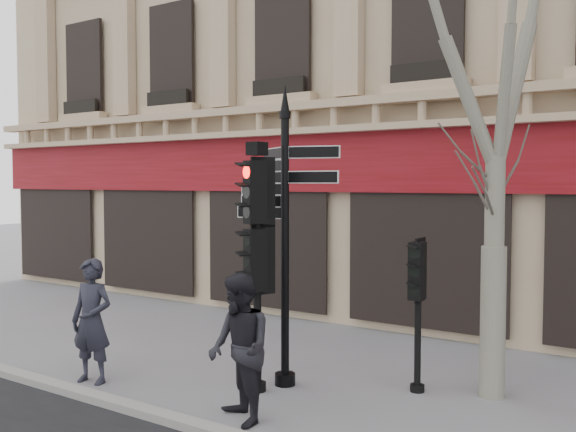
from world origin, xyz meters
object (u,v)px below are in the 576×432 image
at_px(fingerpost, 285,184).
at_px(traffic_signal_secondary, 418,287).
at_px(pedestrian_a, 92,321).
at_px(pedestrian_b, 239,349).
at_px(traffic_signal_main, 257,235).

distance_m(fingerpost, traffic_signal_secondary, 2.55).
bearing_deg(traffic_signal_secondary, pedestrian_a, -154.29).
bearing_deg(pedestrian_b, traffic_signal_main, 147.85).
bearing_deg(pedestrian_b, fingerpost, 135.16).
xyz_separation_m(traffic_signal_main, pedestrian_a, (-2.42, -1.12, -1.39)).
distance_m(traffic_signal_main, traffic_signal_secondary, 2.54).
height_order(traffic_signal_main, pedestrian_b, traffic_signal_main).
height_order(traffic_signal_main, traffic_signal_secondary, traffic_signal_main).
distance_m(pedestrian_a, pedestrian_b, 3.00).
bearing_deg(traffic_signal_main, pedestrian_b, -42.13).
xyz_separation_m(traffic_signal_main, traffic_signal_secondary, (2.01, 1.33, -0.79)).
bearing_deg(pedestrian_b, pedestrian_a, -149.39).
xyz_separation_m(fingerpost, traffic_signal_main, (-0.18, -0.48, -0.76)).
bearing_deg(traffic_signal_secondary, traffic_signal_main, -149.76).
height_order(pedestrian_a, pedestrian_b, pedestrian_b).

